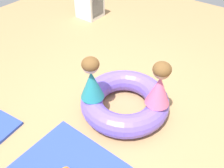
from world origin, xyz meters
TOP-DOWN VIEW (x-y plane):
  - ground_plane at (0.00, 0.00)m, footprint 8.00×8.00m
  - inflatable_cushion at (0.02, -0.08)m, footprint 1.10×1.10m
  - child_in_teal at (-0.26, 0.19)m, footprint 0.39×0.39m
  - child_in_pink at (0.11, -0.47)m, footprint 0.34×0.34m
  - storage_cube at (1.82, 2.04)m, footprint 0.44×0.44m

SIDE VIEW (x-z plane):
  - ground_plane at x=0.00m, z-range 0.00..0.00m
  - inflatable_cushion at x=0.02m, z-range 0.00..0.28m
  - storage_cube at x=1.82m, z-range 0.00..0.56m
  - child_in_teal at x=-0.26m, z-range 0.27..0.82m
  - child_in_pink at x=0.11m, z-range 0.27..0.83m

